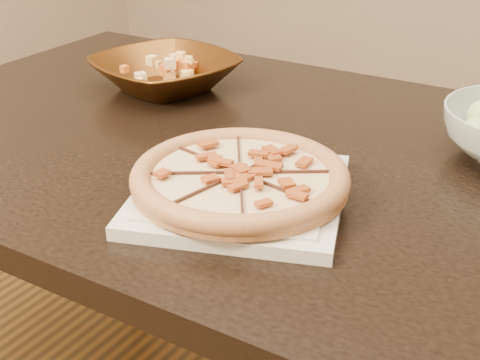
{
  "coord_description": "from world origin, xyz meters",
  "views": [
    {
      "loc": [
        0.5,
        -0.81,
        1.17
      ],
      "look_at": [
        0.08,
        -0.15,
        0.78
      ],
      "focal_mm": 50.0,
      "sensor_mm": 36.0,
      "label": 1
    }
  ],
  "objects": [
    {
      "name": "pizza",
      "position": [
        0.08,
        -0.15,
        0.78
      ],
      "size": [
        0.29,
        0.29,
        0.03
      ],
      "color": "#C3754E",
      "rests_on": "plate"
    },
    {
      "name": "dining_table",
      "position": [
        -0.02,
        0.03,
        0.64
      ],
      "size": [
        1.32,
        0.86,
        0.75
      ],
      "color": "black",
      "rests_on": "floor"
    },
    {
      "name": "bronze_bowl",
      "position": [
        -0.28,
        0.16,
        0.78
      ],
      "size": [
        0.32,
        0.32,
        0.06
      ],
      "primitive_type": "imported",
      "rotation": [
        0.0,
        0.0,
        -0.27
      ],
      "color": "#5D3513",
      "rests_on": "dining_table"
    },
    {
      "name": "mixed_dish",
      "position": [
        -0.28,
        0.16,
        0.83
      ],
      "size": [
        0.12,
        0.13,
        0.03
      ],
      "color": "beige",
      "rests_on": "bronze_bowl"
    },
    {
      "name": "plate",
      "position": [
        0.08,
        -0.15,
        0.76
      ],
      "size": [
        0.34,
        0.34,
        0.02
      ],
      "color": "silver",
      "rests_on": "dining_table"
    }
  ]
}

